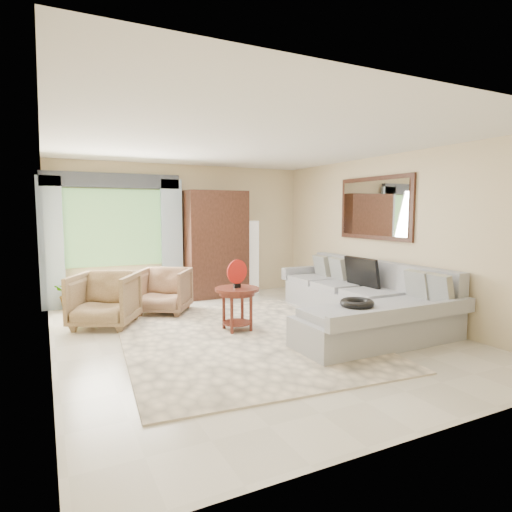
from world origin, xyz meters
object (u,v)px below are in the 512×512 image
floor_lamp (251,257)px  coffee_table (237,308)px  armchair_right (164,291)px  armchair_left (105,300)px  sectional_sofa (361,304)px  armoire (216,244)px  potted_plant (72,293)px  tv_screen (362,272)px

floor_lamp → coffee_table: bearing=-119.8°
armchair_right → floor_lamp: size_ratio=0.55×
armchair_left → armchair_right: size_ratio=1.07×
sectional_sofa → armoire: (-1.23, 2.90, 0.77)m
sectional_sofa → potted_plant: 4.86m
potted_plant → floor_lamp: bearing=1.0°
armchair_left → armoire: bearing=59.4°
tv_screen → coffee_table: size_ratio=1.18×
coffee_table → armoire: armoire is taller
coffee_table → armoire: size_ratio=0.30×
coffee_table → floor_lamp: bearing=60.2°
armchair_right → potted_plant: (-1.36, 0.93, -0.08)m
tv_screen → coffee_table: 2.19m
armchair_left → armchair_right: 1.08m
tv_screen → potted_plant: size_ratio=1.26×
sectional_sofa → floor_lamp: bearing=98.3°
floor_lamp → armchair_left: bearing=-155.2°
armchair_left → sectional_sofa: bearing=5.2°
tv_screen → floor_lamp: floor_lamp is taller
armchair_left → potted_plant: bearing=133.5°
armoire → tv_screen: bearing=-59.8°
floor_lamp → sectional_sofa: bearing=-81.7°
potted_plant → coffee_table: bearing=-50.8°
sectional_sofa → armchair_right: (-2.54, 1.96, 0.09)m
floor_lamp → tv_screen: bearing=-75.1°
tv_screen → floor_lamp: bearing=104.9°
sectional_sofa → armchair_left: size_ratio=3.92×
sectional_sofa → coffee_table: (-1.88, 0.42, 0.05)m
floor_lamp → armoire: bearing=-175.7°
armoire → sectional_sofa: bearing=-66.9°
sectional_sofa → armoire: 3.24m
armoire → floor_lamp: (0.80, 0.06, -0.30)m
coffee_table → armoire: 2.66m
tv_screen → potted_plant: 4.92m
coffee_table → sectional_sofa: bearing=-12.6°
sectional_sofa → floor_lamp: 3.03m
tv_screen → sectional_sofa: bearing=-129.9°
potted_plant → sectional_sofa: bearing=-36.6°
coffee_table → potted_plant: coffee_table is taller
sectional_sofa → armoire: size_ratio=1.65×
armchair_left → armchair_right: (0.99, 0.44, -0.03)m
sectional_sofa → potted_plant: sectional_sofa is taller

